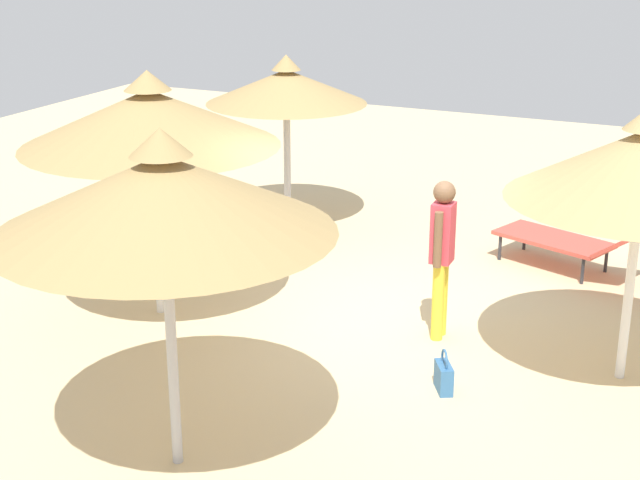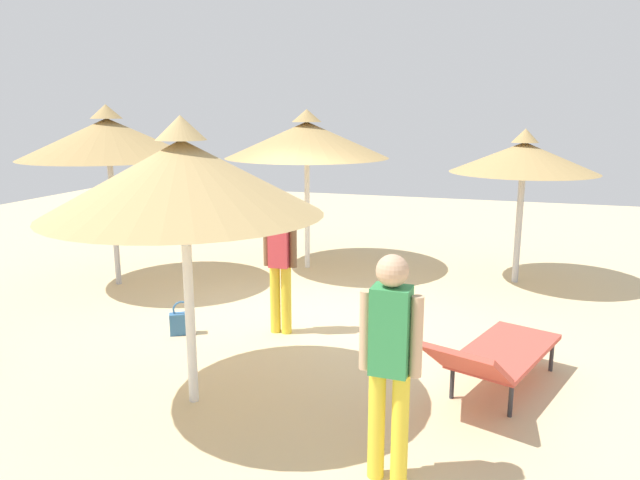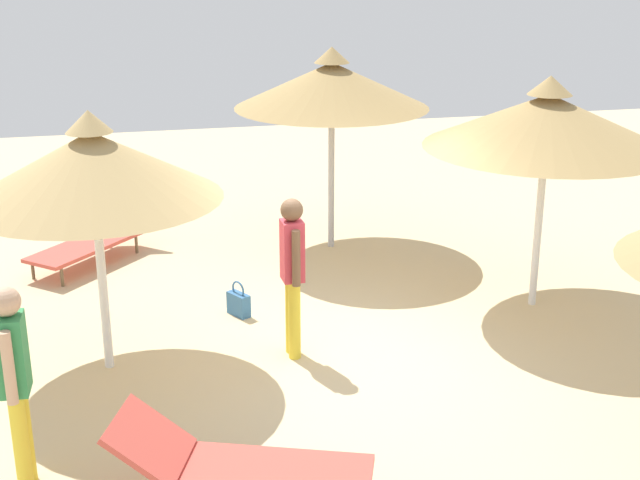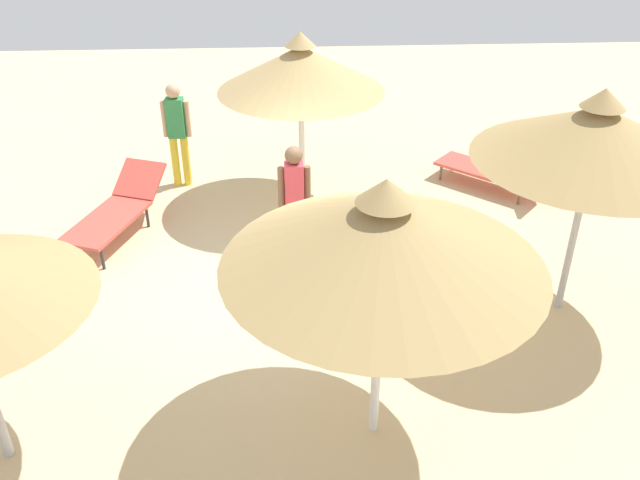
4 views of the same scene
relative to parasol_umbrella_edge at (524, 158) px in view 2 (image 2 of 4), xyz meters
The scene contains 9 objects.
ground 4.41m from the parasol_umbrella_edge, 42.17° to the left, with size 24.00×24.00×0.10m, color beige.
parasol_umbrella_edge is the anchor object (origin of this frame).
parasol_umbrella_near_right 3.61m from the parasol_umbrella_edge, ahead, with size 2.87×2.87×2.82m.
parasol_umbrella_back 6.56m from the parasol_umbrella_edge, 18.54° to the left, with size 2.72×2.72×2.88m.
parasol_umbrella_center 6.07m from the parasol_umbrella_edge, 59.98° to the left, with size 2.55×2.55×2.74m.
lounge_chair_front 4.55m from the parasol_umbrella_edge, 86.65° to the left, with size 1.35×2.14×0.80m.
person_standing_far_right 4.50m from the parasol_umbrella_edge, 48.88° to the left, with size 0.44×0.24×1.77m.
person_standing_near_left 6.08m from the parasol_umbrella_edge, 80.50° to the left, with size 0.47×0.24×1.78m.
handbag 5.83m from the parasol_umbrella_edge, 42.65° to the left, with size 0.33×0.27×0.44m.
Camera 2 is at (-2.60, 7.29, 2.77)m, focal length 32.82 mm.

